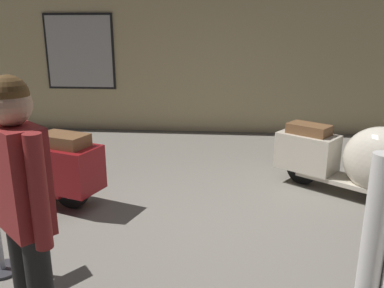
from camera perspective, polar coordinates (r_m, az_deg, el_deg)
ground_plane at (r=3.96m, az=4.86°, el=-11.97°), size 60.00×60.00×0.00m
showroom_back_wall at (r=7.40m, az=5.33°, el=16.35°), size 18.00×0.24×3.79m
scooter_0 at (r=4.85m, az=-23.66°, el=-1.70°), size 1.82×1.05×1.07m
scooter_1 at (r=4.81m, az=22.92°, el=-2.12°), size 1.60×1.37×1.01m
visitor_1 at (r=2.33m, az=-23.37°, el=-8.11°), size 0.45×0.42×1.66m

